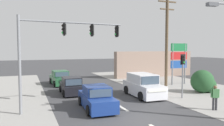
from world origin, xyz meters
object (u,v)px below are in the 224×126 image
object	(u,v)px
sedan_crossing_left	(97,98)
suv_kerbside_parked	(143,86)
sedan_oncoming_mid	(60,78)
pedestrian_at_kerb	(215,96)
utility_pole_midground_right	(167,43)
pedestal_signal_right_kerb	(183,68)
shopping_plaza_sign	(179,58)
hatchback_receding_far	(71,86)
traffic_signal_mast	(59,43)

from	to	relation	value
sedan_crossing_left	suv_kerbside_parked	size ratio (longest dim) A/B	0.94
sedan_crossing_left	sedan_oncoming_mid	size ratio (longest dim) A/B	1.00
sedan_crossing_left	pedestrian_at_kerb	world-z (taller)	pedestrian_at_kerb
utility_pole_midground_right	sedan_oncoming_mid	world-z (taller)	utility_pole_midground_right
suv_kerbside_parked	pedestrian_at_kerb	xyz separation A→B (m)	(2.20, -5.45, 0.04)
pedestal_signal_right_kerb	shopping_plaza_sign	size ratio (longest dim) A/B	0.77
suv_kerbside_parked	sedan_oncoming_mid	distance (m)	10.24
sedan_oncoming_mid	hatchback_receding_far	bearing A→B (deg)	-88.34
shopping_plaza_sign	sedan_crossing_left	bearing A→B (deg)	-152.09
shopping_plaza_sign	utility_pole_midground_right	bearing A→B (deg)	-139.46
pedestal_signal_right_kerb	sedan_oncoming_mid	bearing A→B (deg)	127.84
shopping_plaza_sign	hatchback_receding_far	size ratio (longest dim) A/B	1.25
traffic_signal_mast	utility_pole_midground_right	bearing A→B (deg)	10.56
suv_kerbside_parked	traffic_signal_mast	bearing A→B (deg)	-167.10
shopping_plaza_sign	sedan_oncoming_mid	size ratio (longest dim) A/B	1.07
pedestal_signal_right_kerb	suv_kerbside_parked	world-z (taller)	pedestal_signal_right_kerb
utility_pole_midground_right	traffic_signal_mast	world-z (taller)	utility_pole_midground_right
sedan_crossing_left	sedan_oncoming_mid	bearing A→B (deg)	94.19
traffic_signal_mast	sedan_crossing_left	bearing A→B (deg)	-15.97
pedestal_signal_right_kerb	sedan_crossing_left	xyz separation A→B (m)	(-7.34, -0.38, -1.71)
traffic_signal_mast	sedan_oncoming_mid	world-z (taller)	traffic_signal_mast
traffic_signal_mast	sedan_oncoming_mid	size ratio (longest dim) A/B	1.60
pedestal_signal_right_kerb	sedan_oncoming_mid	world-z (taller)	pedestal_signal_right_kerb
hatchback_receding_far	pedestal_signal_right_kerb	bearing A→B (deg)	-31.97
suv_kerbside_parked	sedan_oncoming_mid	bearing A→B (deg)	123.14
traffic_signal_mast	pedestrian_at_kerb	world-z (taller)	traffic_signal_mast
traffic_signal_mast	sedan_crossing_left	size ratio (longest dim) A/B	1.59
hatchback_receding_far	suv_kerbside_parked	size ratio (longest dim) A/B	0.80
utility_pole_midground_right	shopping_plaza_sign	world-z (taller)	utility_pole_midground_right
pedestal_signal_right_kerb	suv_kerbside_parked	xyz separation A→B (m)	(-2.53, 1.89, -1.53)
utility_pole_midground_right	pedestal_signal_right_kerb	world-z (taller)	utility_pole_midground_right
traffic_signal_mast	shopping_plaza_sign	distance (m)	14.90
traffic_signal_mast	sedan_crossing_left	world-z (taller)	traffic_signal_mast
pedestal_signal_right_kerb	sedan_oncoming_mid	xyz separation A→B (m)	(-8.13, 10.47, -1.71)
traffic_signal_mast	suv_kerbside_parked	xyz separation A→B (m)	(7.09, 1.62, -3.47)
pedestal_signal_right_kerb	hatchback_receding_far	world-z (taller)	pedestal_signal_right_kerb
shopping_plaza_sign	sedan_oncoming_mid	bearing A→B (deg)	158.88
pedestal_signal_right_kerb	pedestrian_at_kerb	distance (m)	3.87
shopping_plaza_sign	sedan_crossing_left	distance (m)	13.23
utility_pole_midground_right	sedan_crossing_left	distance (m)	8.50
traffic_signal_mast	sedan_oncoming_mid	bearing A→B (deg)	81.69
sedan_crossing_left	sedan_oncoming_mid	xyz separation A→B (m)	(-0.79, 10.85, 0.00)
shopping_plaza_sign	hatchback_receding_far	xyz separation A→B (m)	(-12.15, -0.74, -2.28)
hatchback_receding_far	sedan_oncoming_mid	size ratio (longest dim) A/B	0.85
hatchback_receding_far	pedestrian_at_kerb	world-z (taller)	pedestrian_at_kerb
utility_pole_midground_right	pedestrian_at_kerb	world-z (taller)	utility_pole_midground_right
sedan_oncoming_mid	pedestrian_at_kerb	bearing A→B (deg)	-60.92
shopping_plaza_sign	pedestrian_at_kerb	xyz separation A→B (m)	(-4.51, -9.27, -2.06)
suv_kerbside_parked	sedan_oncoming_mid	world-z (taller)	suv_kerbside_parked
utility_pole_midground_right	shopping_plaza_sign	xyz separation A→B (m)	(4.30, 3.68, -1.51)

